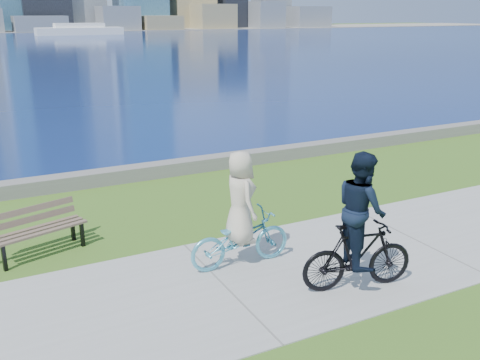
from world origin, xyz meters
name	(u,v)px	position (x,y,z in m)	size (l,w,h in m)	color
ground	(225,287)	(0.00, 0.00, 0.00)	(320.00, 320.00, 0.00)	#375E18
concrete_path	(225,287)	(0.00, 0.00, 0.01)	(80.00, 3.50, 0.02)	#989793
seawall	(120,175)	(0.00, 6.20, 0.17)	(90.00, 0.50, 0.35)	slate
ferry_far	(79,30)	(17.21, 99.29, 0.88)	(15.64, 4.47, 2.12)	white
park_bench	(37,227)	(-2.43, 2.66, 0.51)	(1.72, 1.01, 0.84)	black
cyclist_woman	(240,224)	(0.56, 0.58, 0.76)	(0.68, 1.81, 2.00)	#54B2CD
cyclist_man	(359,233)	(1.81, -0.96, 0.94)	(0.92, 1.87, 2.20)	black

